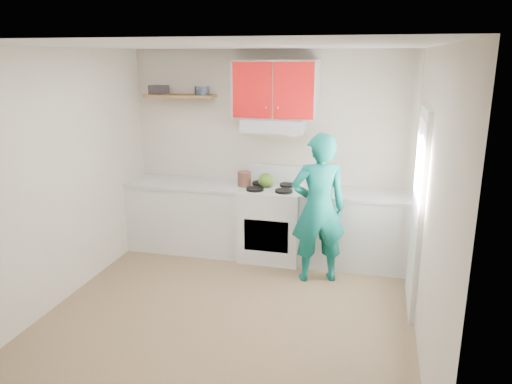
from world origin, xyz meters
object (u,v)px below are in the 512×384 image
(kettle, at_px, (266,180))
(person, at_px, (319,208))
(stove, at_px, (272,223))
(tin, at_px, (202,91))
(crock, at_px, (244,180))

(kettle, relative_size, person, 0.12)
(stove, distance_m, tin, 1.90)
(stove, xyz_separation_m, crock, (-0.36, 0.02, 0.54))
(tin, bearing_deg, stove, -9.65)
(tin, relative_size, person, 0.10)
(kettle, relative_size, crock, 1.01)
(stove, bearing_deg, kettle, 155.45)
(tin, xyz_separation_m, crock, (0.59, -0.14, -1.09))
(kettle, distance_m, crock, 0.28)
(kettle, height_order, crock, crock)
(kettle, xyz_separation_m, person, (0.73, -0.55, -0.15))
(person, bearing_deg, tin, -41.10)
(kettle, bearing_deg, crock, -167.16)
(stove, xyz_separation_m, kettle, (-0.08, 0.04, 0.55))
(tin, bearing_deg, kettle, -8.15)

